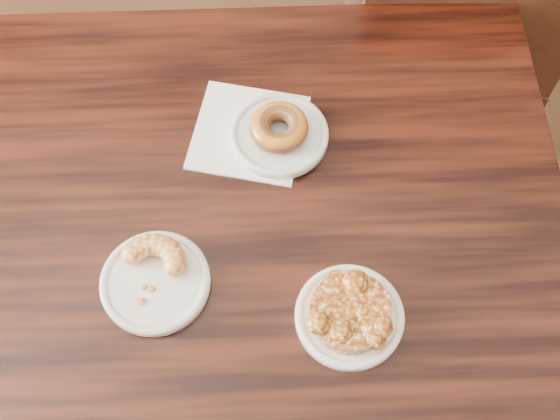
# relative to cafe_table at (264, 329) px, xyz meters

# --- Properties ---
(cafe_table) EXTENTS (1.07, 1.07, 0.75)m
(cafe_table) POSITION_rel_cafe_table_xyz_m (0.00, 0.00, 0.00)
(cafe_table) COLOR black
(cafe_table) RESTS_ON floor
(chair_far) EXTENTS (0.51, 0.51, 0.90)m
(chair_far) POSITION_rel_cafe_table_xyz_m (0.31, 0.73, 0.08)
(chair_far) COLOR black
(chair_far) RESTS_ON floor
(napkin) EXTENTS (0.18, 0.18, 0.00)m
(napkin) POSITION_rel_cafe_table_xyz_m (-0.04, 0.20, 0.38)
(napkin) COLOR white
(napkin) RESTS_ON cafe_table
(plate_donut) EXTENTS (0.16, 0.16, 0.01)m
(plate_donut) POSITION_rel_cafe_table_xyz_m (0.01, 0.20, 0.39)
(plate_donut) COLOR silver
(plate_donut) RESTS_ON napkin
(plate_cruller) EXTENTS (0.16, 0.16, 0.01)m
(plate_cruller) POSITION_rel_cafe_table_xyz_m (-0.14, -0.07, 0.38)
(plate_cruller) COLOR silver
(plate_cruller) RESTS_ON cafe_table
(plate_fritter) EXTENTS (0.15, 0.15, 0.01)m
(plate_fritter) POSITION_rel_cafe_table_xyz_m (0.14, -0.09, 0.38)
(plate_fritter) COLOR white
(plate_fritter) RESTS_ON cafe_table
(glazed_donut) EXTENTS (0.09, 0.09, 0.03)m
(glazed_donut) POSITION_rel_cafe_table_xyz_m (0.01, 0.20, 0.41)
(glazed_donut) COLOR #995F16
(glazed_donut) RESTS_ON plate_donut
(apple_fritter) EXTENTS (0.15, 0.15, 0.04)m
(apple_fritter) POSITION_rel_cafe_table_xyz_m (0.14, -0.09, 0.41)
(apple_fritter) COLOR #401306
(apple_fritter) RESTS_ON plate_fritter
(cruller_fragment) EXTENTS (0.11, 0.11, 0.03)m
(cruller_fragment) POSITION_rel_cafe_table_xyz_m (-0.14, -0.07, 0.40)
(cruller_fragment) COLOR brown
(cruller_fragment) RESTS_ON plate_cruller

